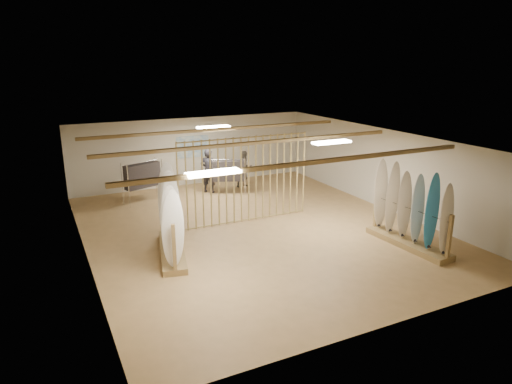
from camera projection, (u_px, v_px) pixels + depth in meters
name	position (u px, v px, depth m)	size (l,w,h in m)	color
floor	(256.00, 229.00, 14.25)	(12.00, 12.00, 0.00)	tan
ceiling	(256.00, 140.00, 13.46)	(12.00, 12.00, 0.00)	gray
wall_back	(193.00, 151.00, 19.02)	(12.00, 12.00, 0.00)	beige
wall_front	(395.00, 261.00, 8.68)	(12.00, 12.00, 0.00)	beige
wall_left	(82.00, 208.00, 11.74)	(12.00, 12.00, 0.00)	beige
wall_right	(384.00, 169.00, 15.97)	(12.00, 12.00, 0.00)	beige
ceiling_slats	(256.00, 143.00, 13.48)	(9.50, 6.12, 0.10)	olive
light_panels	(256.00, 142.00, 13.48)	(1.20, 0.35, 0.06)	white
bamboo_partition	(245.00, 180.00, 14.54)	(4.45, 0.05, 2.78)	tan
poster	(193.00, 147.00, 18.95)	(1.40, 0.03, 0.90)	#3470B6
rack_left	(171.00, 228.00, 12.18)	(1.20, 2.83, 2.23)	olive
rack_right	(410.00, 221.00, 12.74)	(0.76, 2.77, 2.21)	olive
clothing_rack_a	(142.00, 176.00, 16.64)	(1.39, 0.83, 1.56)	silver
clothing_rack_b	(228.00, 171.00, 17.77)	(1.26, 0.74, 1.41)	silver
shopper_a	(208.00, 168.00, 17.90)	(0.73, 0.49, 1.99)	#222128
shopper_b	(245.00, 167.00, 18.68)	(0.82, 0.64, 1.71)	#3C372E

